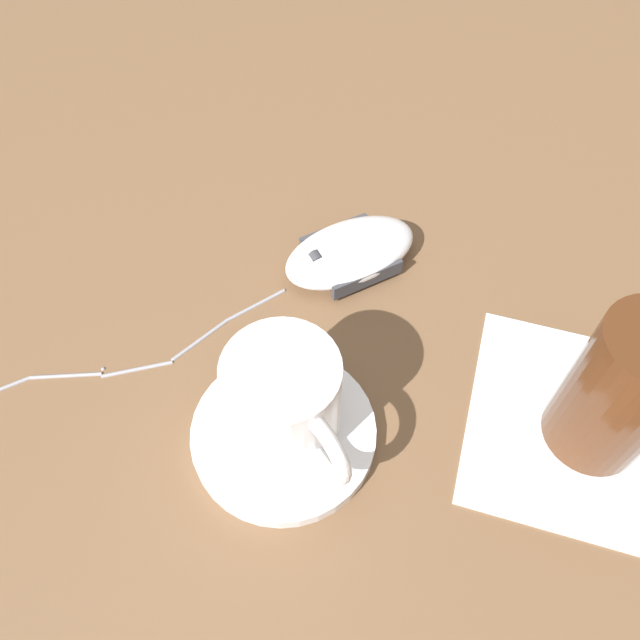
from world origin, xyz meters
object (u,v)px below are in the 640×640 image
at_px(saucer, 284,433).
at_px(computer_mouse, 350,252).
at_px(coffee_cup, 286,401).
at_px(drinking_glass, 622,392).

height_order(saucer, computer_mouse, computer_mouse).
distance_m(coffee_cup, drinking_glass, 0.21).
relative_size(saucer, computer_mouse, 0.97).
bearing_deg(computer_mouse, coffee_cup, 163.51).
bearing_deg(computer_mouse, drinking_glass, -133.14).
xyz_separation_m(coffee_cup, drinking_glass, (0.00, -0.21, 0.01)).
bearing_deg(saucer, drinking_glass, -89.00).
relative_size(saucer, coffee_cup, 1.32).
relative_size(coffee_cup, drinking_glass, 0.83).
relative_size(computer_mouse, drinking_glass, 1.12).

